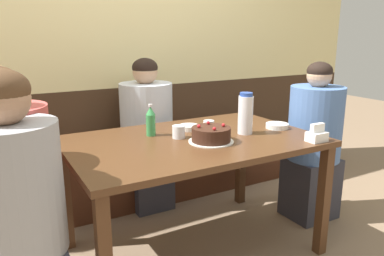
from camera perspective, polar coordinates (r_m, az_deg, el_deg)
ground_plane at (r=2.50m, az=0.13°, el=-17.96°), size 12.00×12.00×0.00m
back_wall at (r=3.07m, az=-9.79°, el=12.52°), size 4.80×0.04×2.50m
bench_seat at (r=3.07m, az=-7.59°, el=-6.85°), size 2.70×0.38×0.47m
dining_table at (r=2.22m, az=0.13°, el=-3.64°), size 1.45×0.93×0.73m
birthday_cake at (r=2.12m, az=2.93°, el=-1.03°), size 0.26×0.26×0.11m
water_pitcher at (r=2.30m, az=8.16°, el=2.16°), size 0.09×0.09×0.25m
soju_bottle at (r=2.26m, az=-6.31°, el=1.09°), size 0.06×0.06×0.19m
napkin_holder at (r=2.25m, az=18.48°, el=-1.02°), size 0.11×0.08×0.11m
bowl_soup_white at (r=2.50m, az=12.84°, el=0.33°), size 0.15×0.15×0.03m
bowl_rice_small at (r=2.39m, az=-0.47°, el=0.10°), size 0.13×0.13×0.03m
glass_water_tall at (r=2.30m, az=2.57°, el=0.13°), size 0.07×0.07×0.08m
glass_tumbler_short at (r=2.20m, az=-2.05°, el=-0.59°), size 0.08×0.08×0.08m
person_teal_shirt at (r=1.99m, az=-25.82°, el=-8.92°), size 0.40×0.40×1.20m
person_pale_blue_shirt at (r=1.72m, az=-25.13°, el=-12.11°), size 0.39×0.39×1.21m
person_grey_tee at (r=2.87m, az=-6.87°, el=-1.04°), size 0.39×0.39×1.16m
person_dark_striped at (r=2.83m, az=18.05°, el=-2.29°), size 0.37×0.37×1.15m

